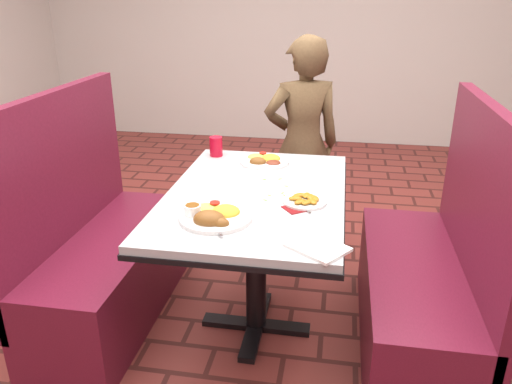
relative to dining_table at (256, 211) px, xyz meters
The scene contains 14 objects.
dining_table is the anchor object (origin of this frame).
booth_bench_left 0.86m from the dining_table, behind, with size 0.47×1.20×1.17m.
booth_bench_right 0.86m from the dining_table, ahead, with size 0.47×1.20×1.17m.
diner_person 1.02m from the dining_table, 82.84° to the left, with size 0.50×0.33×1.37m, color brown.
near_dinner_plate 0.36m from the dining_table, 109.85° to the right, with size 0.29×0.29×0.09m.
far_dinner_plate 0.44m from the dining_table, 93.41° to the left, with size 0.26×0.26×0.07m.
plantain_plate 0.27m from the dining_table, 20.65° to the right, with size 0.19×0.19×0.03m.
maroon_napkin 0.27m from the dining_table, 38.67° to the right, with size 0.09×0.09×0.00m, color maroon.
spoon_utensil 0.30m from the dining_table, 34.06° to the right, with size 0.01×0.12×0.00m, color silver.
red_tumbler 0.60m from the dining_table, 122.08° to the left, with size 0.07×0.07×0.11m, color red.
paper_napkin 0.59m from the dining_table, 58.08° to the right, with size 0.20×0.15×0.01m, color white.
knife_utensil 0.43m from the dining_table, 102.73° to the right, with size 0.01×0.17×0.00m, color silver.
fork_utensil 0.40m from the dining_table, 100.20° to the right, with size 0.01×0.15×0.00m, color silver.
lettuce_shreds 0.12m from the dining_table, 56.31° to the left, with size 0.28×0.32×0.00m, color #7AB548, non-canonical shape.
Camera 1 is at (0.36, -2.08, 1.61)m, focal length 35.00 mm.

